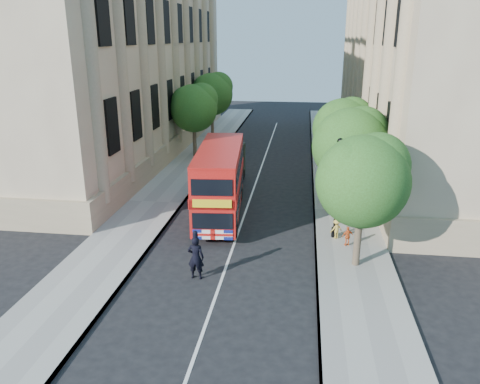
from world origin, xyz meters
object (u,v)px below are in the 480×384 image
at_px(double_decker_bus, 220,180).
at_px(box_van, 226,167).
at_px(lamp_post, 337,193).
at_px(police_constable, 196,258).
at_px(woman_pedestrian, 353,209).

distance_m(double_decker_bus, box_van, 6.01).
relative_size(lamp_post, police_constable, 2.66).
distance_m(box_van, woman_pedestrian, 10.22).
height_order(box_van, woman_pedestrian, box_van).
bearing_deg(police_constable, lamp_post, -138.04).
bearing_deg(double_decker_bus, box_van, 91.10).
bearing_deg(police_constable, double_decker_bus, -85.35).
height_order(police_constable, woman_pedestrian, police_constable).
height_order(lamp_post, woman_pedestrian, lamp_post).
distance_m(lamp_post, box_van, 10.94).
bearing_deg(police_constable, woman_pedestrian, -132.80).
height_order(lamp_post, box_van, lamp_post).
bearing_deg(lamp_post, box_van, 130.05).
bearing_deg(box_van, woman_pedestrian, -34.05).
relative_size(lamp_post, box_van, 1.09).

